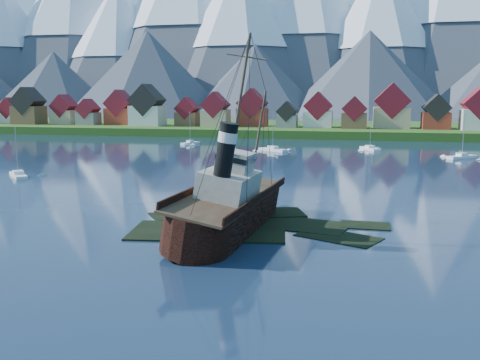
% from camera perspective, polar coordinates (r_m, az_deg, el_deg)
% --- Properties ---
extents(ground, '(1400.00, 1400.00, 0.00)m').
position_cam_1_polar(ground, '(64.10, -0.34, -5.28)').
color(ground, '#172842').
rests_on(ground, ground).
extents(shoal, '(31.71, 21.24, 1.14)m').
position_cam_1_polar(shoal, '(65.87, 1.59, -5.20)').
color(shoal, black).
rests_on(shoal, ground).
extents(shore_bank, '(600.00, 80.00, 3.20)m').
position_cam_1_polar(shore_bank, '(231.49, 9.09, 5.08)').
color(shore_bank, '#234513').
rests_on(shore_bank, ground).
extents(seawall, '(600.00, 2.50, 2.00)m').
position_cam_1_polar(seawall, '(193.68, 8.40, 4.32)').
color(seawall, '#3F3D38').
rests_on(seawall, ground).
extents(town, '(250.96, 16.69, 17.30)m').
position_cam_1_polar(town, '(217.94, 0.06, 7.31)').
color(town, maroon).
rests_on(town, ground).
extents(mountains, '(965.00, 340.00, 205.00)m').
position_cam_1_polar(mountains, '(546.93, 11.34, 16.68)').
color(mountains, '#2D333D').
rests_on(mountains, ground).
extents(tugboat_wreck, '(7.00, 30.15, 23.89)m').
position_cam_1_polar(tugboat_wreck, '(64.06, -1.20, -2.54)').
color(tugboat_wreck, black).
rests_on(tugboat_wreck, ground).
extents(sailboat_a, '(7.34, 7.55, 10.29)m').
position_cam_1_polar(sailboat_a, '(112.85, -22.57, 0.42)').
color(sailboat_a, white).
rests_on(sailboat_a, ground).
extents(sailboat_c, '(8.91, 6.95, 11.81)m').
position_cam_1_polar(sailboat_c, '(152.04, 3.52, 3.20)').
color(sailboat_c, white).
rests_on(sailboat_c, ground).
extents(sailboat_d, '(8.09, 7.20, 11.86)m').
position_cam_1_polar(sailboat_d, '(145.30, 22.59, 2.24)').
color(sailboat_d, white).
rests_on(sailboat_d, ground).
extents(sailboat_e, '(6.02, 9.25, 10.63)m').
position_cam_1_polar(sailboat_e, '(159.81, 13.69, 3.23)').
color(sailboat_e, white).
rests_on(sailboat_e, ground).
extents(sailboat_f, '(4.60, 7.72, 10.94)m').
position_cam_1_polar(sailboat_f, '(173.26, -5.33, 3.90)').
color(sailboat_f, white).
rests_on(sailboat_f, ground).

